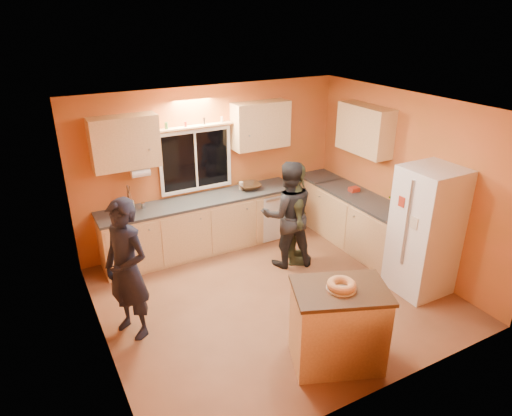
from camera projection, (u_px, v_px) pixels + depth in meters
ground at (274, 295)px, 6.34m from camera, size 4.50×4.50×0.00m
room_shell at (268, 176)px, 6.07m from camera, size 4.54×4.04×2.61m
back_counter at (223, 220)px, 7.53m from camera, size 4.23×0.62×0.90m
right_counter at (362, 224)px, 7.41m from camera, size 0.62×1.84×0.90m
refrigerator at (425, 231)px, 6.16m from camera, size 0.72×0.70×1.80m
island at (338, 325)px, 4.97m from camera, size 1.18×1.00×0.97m
bundt_pastry at (341, 285)px, 4.76m from camera, size 0.31×0.31×0.09m
person_left at (127, 270)px, 5.29m from camera, size 0.68×0.76×1.75m
person_center at (288, 214)px, 6.82m from camera, size 0.96×0.84×1.67m
person_right at (295, 214)px, 6.88m from camera, size 0.74×1.03×1.62m
mixing_bowl at (250, 186)px, 7.59m from camera, size 0.41×0.41×0.09m
utensil_crock at (130, 207)px, 6.71m from camera, size 0.14×0.14×0.17m
potted_plant at (398, 202)px, 6.67m from camera, size 0.32×0.29×0.33m
red_box at (354, 189)px, 7.48m from camera, size 0.16×0.12×0.07m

